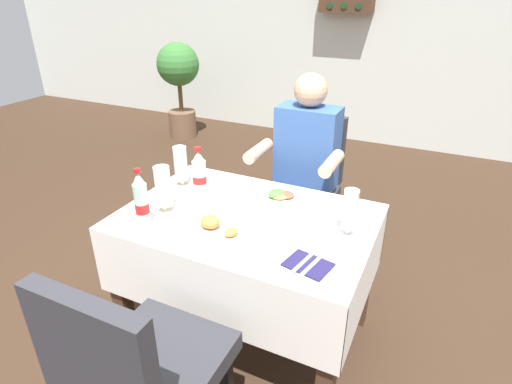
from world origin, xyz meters
TOP-DOWN VIEW (x-y plane):
  - ground_plane at (0.00, 0.00)m, footprint 11.00×11.00m
  - back_wall at (0.00, 3.50)m, footprint 11.00×0.12m
  - main_dining_table at (0.08, 0.07)m, footprint 1.16×0.80m
  - chair_far_diner_seat at (0.08, 0.87)m, footprint 0.44×0.50m
  - chair_near_camera_side at (0.08, -0.72)m, footprint 0.44×0.50m
  - seated_diner_far at (0.11, 0.76)m, footprint 0.50×0.46m
  - plate_near_camera at (0.03, -0.12)m, footprint 0.25×0.25m
  - plate_far_diner at (0.16, 0.29)m, footprint 0.23×0.23m
  - beer_glass_left at (-0.38, 0.22)m, footprint 0.07×0.07m
  - beer_glass_middle at (-0.29, -0.05)m, footprint 0.07×0.07m
  - beer_glass_right at (0.54, 0.12)m, footprint 0.07×0.07m
  - cola_bottle_primary at (-0.25, 0.18)m, footprint 0.07×0.07m
  - cola_bottle_secondary at (-0.29, -0.21)m, footprint 0.06×0.06m
  - napkin_cutlery_set at (0.46, -0.17)m, footprint 0.19×0.20m
  - potted_plant_corner at (-2.11, 2.65)m, footprint 0.49×0.49m

SIDE VIEW (x-z plane):
  - ground_plane at x=0.00m, z-range 0.00..0.00m
  - chair_far_diner_seat at x=0.08m, z-range 0.07..1.04m
  - chair_near_camera_side at x=0.08m, z-range 0.07..1.04m
  - main_dining_table at x=0.08m, z-range 0.19..0.92m
  - potted_plant_corner at x=-2.11m, z-range 0.15..1.27m
  - seated_diner_far at x=0.11m, z-range 0.08..1.34m
  - napkin_cutlery_set at x=0.46m, z-range 0.72..0.74m
  - plate_far_diner at x=0.16m, z-range 0.72..0.77m
  - plate_near_camera at x=0.03m, z-range 0.71..0.78m
  - cola_bottle_primary at x=-0.25m, z-range 0.71..0.96m
  - beer_glass_right at x=0.54m, z-range 0.73..0.94m
  - beer_glass_left at x=-0.38m, z-range 0.73..0.95m
  - beer_glass_middle at x=-0.29m, z-range 0.73..0.96m
  - cola_bottle_secondary at x=-0.29m, z-range 0.71..0.99m
  - back_wall at x=0.00m, z-range 0.00..2.84m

